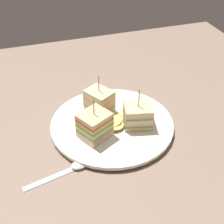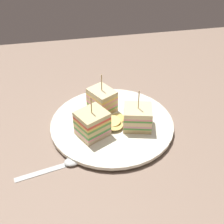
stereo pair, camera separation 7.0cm
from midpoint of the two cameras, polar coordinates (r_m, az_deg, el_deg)
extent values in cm
cube|color=#876F5E|center=(73.31, 2.74, -3.39)|extent=(109.59, 98.64, 1.80)
cylinder|color=white|center=(72.53, 2.76, -2.66)|extent=(17.19, 17.19, 0.62)
cylinder|color=white|center=(72.09, 2.78, -2.24)|extent=(27.72, 27.72, 0.76)
cube|color=#D9B57C|center=(75.59, 0.88, 0.80)|extent=(7.09, 7.57, 1.06)
cube|color=#B2844C|center=(73.86, 2.40, -0.22)|extent=(4.12, 2.52, 1.06)
cube|color=#64A049|center=(75.12, 0.88, 1.29)|extent=(7.09, 7.57, 0.53)
cube|color=pink|center=(74.81, 0.89, 1.62)|extent=(7.09, 7.57, 0.53)
cube|color=#D4B381|center=(74.35, 0.89, 2.11)|extent=(7.09, 7.57, 1.06)
cube|color=#B2844C|center=(72.60, 2.44, 1.10)|extent=(4.12, 2.52, 1.06)
cube|color=pink|center=(73.90, 0.90, 2.61)|extent=(7.09, 7.57, 0.53)
cube|color=#EFC758|center=(73.61, 0.90, 2.95)|extent=(7.09, 7.57, 0.53)
cube|color=beige|center=(73.16, 0.91, 3.46)|extent=(7.09, 7.57, 1.06)
cylinder|color=tan|center=(71.75, 0.93, 5.19)|extent=(0.24, 0.24, 4.15)
cube|color=beige|center=(68.46, -0.57, -3.78)|extent=(7.84, 7.58, 0.96)
cube|color=#B2844C|center=(69.89, 1.32, -2.78)|extent=(2.69, 4.77, 0.96)
cube|color=pink|center=(67.96, -0.57, -3.29)|extent=(7.84, 7.58, 0.58)
cube|color=#4B9942|center=(67.59, -0.58, -2.92)|extent=(7.84, 7.58, 0.58)
cube|color=#DBC07E|center=(67.09, -0.58, -2.42)|extent=(7.84, 7.58, 0.96)
cube|color=#9E7242|center=(68.55, 1.35, -1.43)|extent=(2.69, 4.77, 0.96)
cube|color=#559539|center=(66.60, -0.58, -1.91)|extent=(7.84, 7.58, 0.58)
cube|color=#F4C154|center=(66.24, -0.59, -1.52)|extent=(7.84, 7.58, 0.58)
cube|color=#D7412C|center=(65.88, -0.59, -1.12)|extent=(7.84, 7.58, 0.58)
cube|color=beige|center=(65.40, -0.59, -0.59)|extent=(7.84, 7.58, 0.96)
cylinder|color=tan|center=(63.95, -0.61, 1.12)|extent=(0.24, 0.24, 3.88)
cube|color=#DDC07B|center=(71.05, 7.35, -2.32)|extent=(7.09, 6.56, 1.02)
cube|color=#9E7242|center=(70.84, 4.97, -2.26)|extent=(1.45, 5.10, 1.02)
cube|color=#51923E|center=(70.58, 7.39, -1.85)|extent=(7.09, 6.56, 0.48)
cube|color=pink|center=(70.28, 7.42, -1.55)|extent=(7.09, 6.56, 0.48)
cube|color=beige|center=(69.82, 7.47, -1.07)|extent=(7.09, 6.56, 1.02)
cube|color=#9E7242|center=(69.60, 5.06, -1.01)|extent=(1.45, 5.10, 1.02)
cube|color=#4A8F34|center=(69.36, 7.52, -0.58)|extent=(7.09, 6.56, 0.48)
cube|color=pink|center=(69.07, 7.55, -0.27)|extent=(7.09, 6.56, 0.48)
cube|color=beige|center=(68.62, 7.60, 0.23)|extent=(7.09, 6.56, 1.02)
cylinder|color=tan|center=(67.01, 7.79, 2.11)|extent=(0.24, 0.24, 4.48)
cylinder|color=#D4B959|center=(72.57, 3.67, -1.28)|extent=(4.45, 4.45, 0.54)
cylinder|color=#E2C56B|center=(70.15, 3.40, -2.27)|extent=(5.54, 5.56, 0.84)
cylinder|color=#D4BD69|center=(70.62, 3.32, -1.70)|extent=(3.81, 3.85, 0.92)
cube|color=silver|center=(63.49, -9.54, -10.75)|extent=(10.20, 3.37, 0.25)
ellipsoid|color=silver|center=(64.28, -3.96, -8.93)|extent=(3.96, 3.22, 1.00)
camera|label=1|loc=(0.03, -87.14, 2.17)|focal=51.08mm
camera|label=2|loc=(0.03, 92.86, -2.17)|focal=51.08mm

